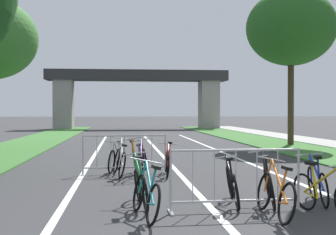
{
  "coord_description": "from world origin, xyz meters",
  "views": [
    {
      "loc": [
        -1.54,
        -3.77,
        1.68
      ],
      "look_at": [
        0.89,
        20.45,
        1.36
      ],
      "focal_mm": 49.57,
      "sensor_mm": 36.0,
      "label": 1
    }
  ],
  "objects_px": {
    "bicycle_teal_4": "(146,196)",
    "bicycle_green_7": "(141,187)",
    "bicycle_orange_0": "(275,194)",
    "bicycle_yellow_5": "(324,194)",
    "crowd_barrier_nearest": "(236,181)",
    "bicycle_black_1": "(269,184)",
    "bicycle_blue_6": "(317,183)",
    "bicycle_red_2": "(168,162)",
    "bicycle_purple_3": "(143,159)",
    "bicycle_black_11": "(232,185)",
    "crowd_barrier_second": "(125,155)",
    "bicycle_white_9": "(120,162)",
    "tree_right_maple_mid": "(291,28)",
    "bicycle_silver_8": "(116,159)",
    "bicycle_orange_10": "(135,162)"
  },
  "relations": [
    {
      "from": "bicycle_yellow_5",
      "to": "bicycle_black_11",
      "type": "relative_size",
      "value": 1.0
    },
    {
      "from": "crowd_barrier_nearest",
      "to": "bicycle_yellow_5",
      "type": "height_order",
      "value": "crowd_barrier_nearest"
    },
    {
      "from": "bicycle_red_2",
      "to": "bicycle_silver_8",
      "type": "relative_size",
      "value": 1.05
    },
    {
      "from": "bicycle_green_7",
      "to": "bicycle_black_11",
      "type": "height_order",
      "value": "bicycle_green_7"
    },
    {
      "from": "crowd_barrier_second",
      "to": "bicycle_white_9",
      "type": "bearing_deg",
      "value": -109.15
    },
    {
      "from": "bicycle_blue_6",
      "to": "bicycle_purple_3",
      "type": "bearing_deg",
      "value": 133.45
    },
    {
      "from": "bicycle_white_9",
      "to": "bicycle_orange_10",
      "type": "xyz_separation_m",
      "value": [
        0.4,
        -0.15,
        0.01
      ]
    },
    {
      "from": "bicycle_teal_4",
      "to": "bicycle_green_7",
      "type": "relative_size",
      "value": 1.03
    },
    {
      "from": "tree_right_maple_mid",
      "to": "bicycle_teal_4",
      "type": "relative_size",
      "value": 4.57
    },
    {
      "from": "bicycle_black_1",
      "to": "bicycle_silver_8",
      "type": "height_order",
      "value": "bicycle_black_1"
    },
    {
      "from": "bicycle_blue_6",
      "to": "bicycle_green_7",
      "type": "height_order",
      "value": "bicycle_green_7"
    },
    {
      "from": "tree_right_maple_mid",
      "to": "bicycle_purple_3",
      "type": "relative_size",
      "value": 4.5
    },
    {
      "from": "bicycle_teal_4",
      "to": "bicycle_black_11",
      "type": "xyz_separation_m",
      "value": [
        1.6,
        0.92,
        -0.0
      ]
    },
    {
      "from": "bicycle_purple_3",
      "to": "bicycle_black_11",
      "type": "relative_size",
      "value": 1.0
    },
    {
      "from": "crowd_barrier_nearest",
      "to": "bicycle_white_9",
      "type": "distance_m",
      "value": 4.86
    },
    {
      "from": "bicycle_teal_4",
      "to": "bicycle_green_7",
      "type": "distance_m",
      "value": 0.9
    },
    {
      "from": "bicycle_black_1",
      "to": "bicycle_black_11",
      "type": "xyz_separation_m",
      "value": [
        -0.65,
        0.08,
        -0.01
      ]
    },
    {
      "from": "crowd_barrier_second",
      "to": "bicycle_white_9",
      "type": "xyz_separation_m",
      "value": [
        -0.13,
        -0.37,
        -0.14
      ]
    },
    {
      "from": "tree_right_maple_mid",
      "to": "bicycle_blue_6",
      "type": "relative_size",
      "value": 4.88
    },
    {
      "from": "bicycle_yellow_5",
      "to": "bicycle_black_1",
      "type": "bearing_deg",
      "value": -73.84
    },
    {
      "from": "bicycle_orange_0",
      "to": "bicycle_red_2",
      "type": "distance_m",
      "value": 5.09
    },
    {
      "from": "bicycle_silver_8",
      "to": "bicycle_orange_10",
      "type": "distance_m",
      "value": 1.21
    },
    {
      "from": "tree_right_maple_mid",
      "to": "bicycle_silver_8",
      "type": "relative_size",
      "value": 4.82
    },
    {
      "from": "crowd_barrier_second",
      "to": "bicycle_purple_3",
      "type": "xyz_separation_m",
      "value": [
        0.5,
        0.4,
        -0.17
      ]
    },
    {
      "from": "bicycle_orange_0",
      "to": "bicycle_purple_3",
      "type": "height_order",
      "value": "bicycle_orange_0"
    },
    {
      "from": "bicycle_black_1",
      "to": "bicycle_white_9",
      "type": "bearing_deg",
      "value": 137.42
    },
    {
      "from": "bicycle_blue_6",
      "to": "bicycle_green_7",
      "type": "xyz_separation_m",
      "value": [
        -3.23,
        0.0,
        -0.01
      ]
    },
    {
      "from": "bicycle_teal_4",
      "to": "bicycle_yellow_5",
      "type": "relative_size",
      "value": 0.98
    },
    {
      "from": "crowd_barrier_nearest",
      "to": "bicycle_teal_4",
      "type": "distance_m",
      "value": 1.57
    },
    {
      "from": "bicycle_black_11",
      "to": "bicycle_yellow_5",
      "type": "bearing_deg",
      "value": -34.68
    },
    {
      "from": "bicycle_orange_0",
      "to": "bicycle_blue_6",
      "type": "relative_size",
      "value": 1.1
    },
    {
      "from": "bicycle_blue_6",
      "to": "bicycle_black_11",
      "type": "height_order",
      "value": "bicycle_blue_6"
    },
    {
      "from": "bicycle_orange_0",
      "to": "bicycle_purple_3",
      "type": "bearing_deg",
      "value": 107.85
    },
    {
      "from": "bicycle_orange_0",
      "to": "bicycle_yellow_5",
      "type": "distance_m",
      "value": 0.78
    },
    {
      "from": "crowd_barrier_nearest",
      "to": "bicycle_orange_10",
      "type": "bearing_deg",
      "value": 109.88
    },
    {
      "from": "crowd_barrier_nearest",
      "to": "bicycle_black_1",
      "type": "height_order",
      "value": "crowd_barrier_nearest"
    },
    {
      "from": "crowd_barrier_nearest",
      "to": "bicycle_blue_6",
      "type": "relative_size",
      "value": 1.45
    },
    {
      "from": "bicycle_blue_6",
      "to": "bicycle_orange_10",
      "type": "height_order",
      "value": "bicycle_orange_10"
    },
    {
      "from": "bicycle_silver_8",
      "to": "bicycle_yellow_5",
      "type": "bearing_deg",
      "value": 132.64
    },
    {
      "from": "bicycle_teal_4",
      "to": "bicycle_yellow_5",
      "type": "bearing_deg",
      "value": -13.65
    },
    {
      "from": "crowd_barrier_second",
      "to": "bicycle_green_7",
      "type": "bearing_deg",
      "value": -86.56
    },
    {
      "from": "crowd_barrier_second",
      "to": "bicycle_orange_0",
      "type": "relative_size",
      "value": 1.32
    },
    {
      "from": "crowd_barrier_second",
      "to": "bicycle_purple_3",
      "type": "relative_size",
      "value": 1.33
    },
    {
      "from": "bicycle_yellow_5",
      "to": "bicycle_white_9",
      "type": "height_order",
      "value": "bicycle_white_9"
    },
    {
      "from": "crowd_barrier_second",
      "to": "bicycle_black_11",
      "type": "height_order",
      "value": "crowd_barrier_second"
    },
    {
      "from": "bicycle_orange_0",
      "to": "bicycle_silver_8",
      "type": "distance_m",
      "value": 6.42
    },
    {
      "from": "bicycle_red_2",
      "to": "bicycle_silver_8",
      "type": "distance_m",
      "value": 1.64
    },
    {
      "from": "bicycle_green_7",
      "to": "bicycle_teal_4",
      "type": "bearing_deg",
      "value": -91.89
    },
    {
      "from": "bicycle_orange_0",
      "to": "bicycle_teal_4",
      "type": "distance_m",
      "value": 2.04
    },
    {
      "from": "bicycle_red_2",
      "to": "bicycle_black_11",
      "type": "distance_m",
      "value": 3.97
    }
  ]
}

